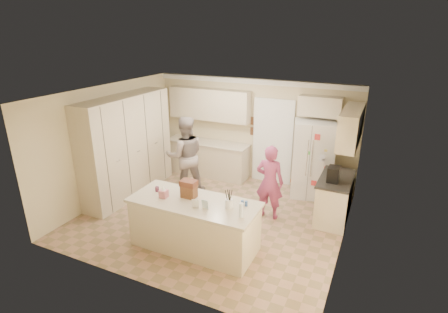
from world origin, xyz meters
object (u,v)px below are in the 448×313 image
at_px(refrigerator, 312,159).
at_px(utensil_crock, 229,203).
at_px(island_base, 195,225).
at_px(tissue_box, 164,194).
at_px(coffee_maker, 334,174).
at_px(teen_girl, 270,182).
at_px(teen_boy, 185,156).
at_px(dollhouse_body, 189,191).

height_order(refrigerator, utensil_crock, refrigerator).
distance_m(island_base, tissue_box, 0.79).
relative_size(coffee_maker, teen_girl, 0.19).
height_order(island_base, teen_boy, teen_boy).
bearing_deg(teen_girl, island_base, 60.23).
relative_size(utensil_crock, dollhouse_body, 0.58).
distance_m(coffee_maker, dollhouse_body, 2.84).
xyz_separation_m(coffee_maker, teen_boy, (-3.35, -0.02, -0.13)).
xyz_separation_m(tissue_box, teen_boy, (-0.75, 1.98, -0.06)).
relative_size(refrigerator, teen_boy, 0.96).
relative_size(tissue_box, teen_boy, 0.07).
distance_m(tissue_box, teen_boy, 2.12).
bearing_deg(utensil_crock, island_base, -175.60).
bearing_deg(dollhouse_body, teen_boy, 122.87).
bearing_deg(refrigerator, teen_boy, -171.42).
distance_m(utensil_crock, tissue_box, 1.21).
bearing_deg(tissue_box, dollhouse_body, 26.57).
xyz_separation_m(utensil_crock, teen_boy, (-1.95, 1.83, -0.06)).
bearing_deg(refrigerator, teen_girl, -125.96).
xyz_separation_m(coffee_maker, island_base, (-2.05, -1.90, -0.63)).
relative_size(tissue_box, dollhouse_body, 0.54).
height_order(coffee_maker, utensil_crock, coffee_maker).
relative_size(coffee_maker, tissue_box, 2.14).
distance_m(coffee_maker, teen_boy, 3.35).
xyz_separation_m(utensil_crock, teen_girl, (0.21, 1.56, -0.21)).
xyz_separation_m(tissue_box, dollhouse_body, (0.40, 0.20, 0.04)).
height_order(dollhouse_body, teen_girl, teen_girl).
xyz_separation_m(coffee_maker, teen_girl, (-1.19, -0.29, -0.28)).
bearing_deg(refrigerator, island_base, -129.15).
bearing_deg(tissue_box, coffee_maker, 37.57).
bearing_deg(refrigerator, coffee_maker, -74.11).
height_order(refrigerator, dollhouse_body, refrigerator).
bearing_deg(teen_girl, utensil_crock, 80.74).
height_order(island_base, utensil_crock, utensil_crock).
relative_size(coffee_maker, utensil_crock, 2.00).
relative_size(island_base, teen_boy, 1.17).
bearing_deg(island_base, teen_boy, 124.66).
distance_m(island_base, teen_boy, 2.34).
bearing_deg(coffee_maker, teen_girl, -166.23).
bearing_deg(tissue_box, utensil_crock, 7.13).
distance_m(refrigerator, island_base, 3.35).
height_order(coffee_maker, dollhouse_body, coffee_maker).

